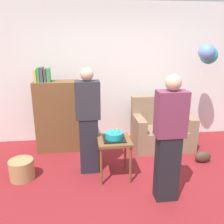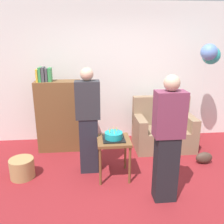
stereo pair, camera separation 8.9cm
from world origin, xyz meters
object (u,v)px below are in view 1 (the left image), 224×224
Objects in this scene: bookshelf at (58,115)px; wicker_basket at (22,169)px; couch at (161,130)px; balloon_bunch at (208,54)px; side_table at (114,145)px; birthday_cake at (114,136)px; person_holding_cake at (169,139)px; person_blowing_candles at (88,121)px; handbag at (203,157)px.

bookshelf reaches higher than wicker_basket.
wicker_basket is (-0.47, -0.96, -0.52)m from bookshelf.
couch is 1.98m from bookshelf.
wicker_basket is 3.68m from balloon_bunch.
side_table is 0.14m from birthday_cake.
bookshelf is 2.24m from person_holding_cake.
side_table is at bearing -20.08° from person_blowing_candles.
birthday_cake is 2.33m from balloon_bunch.
birthday_cake reaches higher than handbag.
bookshelf is at bearing 131.32° from person_blowing_candles.
person_blowing_candles is (-0.36, 0.20, 0.17)m from birthday_cake.
birthday_cake is 0.20× the size of person_blowing_candles.
balloon_bunch reaches higher than person_holding_cake.
wicker_basket is (-1.01, -0.10, -0.68)m from person_blowing_candles.
handbag is (1.92, 0.04, -0.73)m from person_blowing_candles.
person_holding_cake is at bearing -138.71° from handbag.
side_table reaches higher than handbag.
side_table is at bearing -49.65° from bookshelf.
balloon_bunch is at bearing -2.16° from bookshelf.
balloon_bunch is (1.82, 0.96, 1.09)m from birthday_cake.
person_blowing_candles is at bearing -151.90° from couch.
balloon_bunch is at bearing 27.79° from birthday_cake.
wicker_basket is 0.19× the size of balloon_bunch.
birthday_cake is at bearing -4.26° from wicker_basket.
wicker_basket is at bearing -165.05° from person_blowing_candles.
handbag is at bearing -18.43° from bookshelf.
person_blowing_candles is 5.82× the size of handbag.
side_table is 0.32× the size of balloon_bunch.
bookshelf is 1.39m from birthday_cake.
couch reaches higher than side_table.
person_holding_cake is (0.60, -0.59, 0.32)m from side_table.
person_blowing_candles is (-1.41, -0.75, 0.49)m from couch.
bookshelf is 4.84× the size of birthday_cake.
handbag is at bearing 10.38° from person_blowing_candles.
person_blowing_candles is 4.53× the size of wicker_basket.
bookshelf is at bearing 176.96° from couch.
wicker_basket is (-2.42, -0.86, -0.19)m from couch.
balloon_bunch is (0.27, 0.72, 1.66)m from handbag.
balloon_bunch reaches higher than birthday_cake.
couch is 0.71× the size of bookshelf.
person_holding_cake is at bearing -30.26° from person_blowing_candles.
person_holding_cake reaches higher than handbag.
birthday_cake is at bearing -49.65° from bookshelf.
birthday_cake is at bearing -171.10° from handbag.
birthday_cake is 0.89× the size of wicker_basket.
birthday_cake is at bearing -46.51° from person_holding_cake.
balloon_bunch is at bearing 28.29° from person_blowing_candles.
wicker_basket is at bearing -21.37° from person_holding_cake.
couch is 1.69m from person_holding_cake.
bookshelf is 1.02m from person_blowing_candles.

